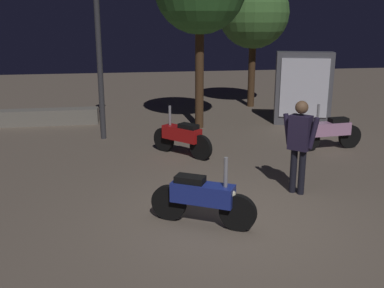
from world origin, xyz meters
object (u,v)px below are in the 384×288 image
at_px(motorcycle_pink_parked_right, 330,132).
at_px(streetlamp_near, 97,7).
at_px(motorcycle_red_parked_left, 182,137).
at_px(person_rider_beside, 300,139).
at_px(motorcycle_blue_foreground, 202,198).
at_px(kiosk_billboard, 303,88).

distance_m(motorcycle_pink_parked_right, streetlamp_near, 6.35).
relative_size(motorcycle_red_parked_left, motorcycle_pink_parked_right, 0.78).
xyz_separation_m(motorcycle_pink_parked_right, person_rider_beside, (-1.82, -2.53, 0.56)).
bearing_deg(person_rider_beside, motorcycle_blue_foreground, 163.10).
height_order(motorcycle_pink_parked_right, person_rider_beside, person_rider_beside).
relative_size(motorcycle_blue_foreground, kiosk_billboard, 0.71).
relative_size(motorcycle_red_parked_left, streetlamp_near, 0.25).
distance_m(motorcycle_blue_foreground, streetlamp_near, 6.33).
bearing_deg(kiosk_billboard, streetlamp_near, 24.22).
xyz_separation_m(motorcycle_red_parked_left, kiosk_billboard, (3.92, 2.57, 0.61)).
distance_m(motorcycle_blue_foreground, person_rider_beside, 2.23).
height_order(person_rider_beside, kiosk_billboard, kiosk_billboard).
distance_m(motorcycle_red_parked_left, motorcycle_pink_parked_right, 3.54).
bearing_deg(streetlamp_near, motorcycle_red_parked_left, -44.80).
height_order(motorcycle_red_parked_left, person_rider_beside, person_rider_beside).
bearing_deg(streetlamp_near, motorcycle_pink_parked_right, -19.43).
bearing_deg(motorcycle_red_parked_left, streetlamp_near, 3.07).
height_order(motorcycle_pink_parked_right, streetlamp_near, streetlamp_near).
bearing_deg(streetlamp_near, person_rider_beside, -51.40).
distance_m(motorcycle_blue_foreground, motorcycle_pink_parked_right, 5.13).
xyz_separation_m(streetlamp_near, kiosk_billboard, (5.73, 0.77, -2.24)).
xyz_separation_m(motorcycle_blue_foreground, person_rider_beside, (1.91, 1.00, 0.56)).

